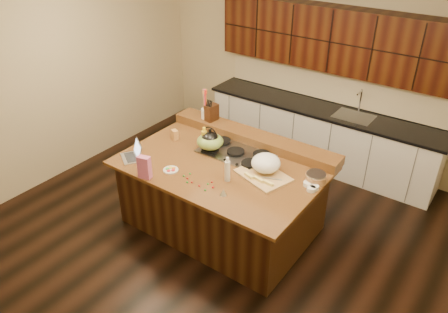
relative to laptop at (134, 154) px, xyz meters
The scene contains 32 objects.
room 1.15m from the laptop, 27.77° to the left, with size 5.52×5.02×2.72m.
island 1.20m from the laptop, 27.77° to the left, with size 2.40×1.60×0.92m.
back_ledge 1.54m from the laptop, 51.46° to the left, with size 2.40×0.30×0.12m, color black.
cooktop 1.25m from the laptop, 39.99° to the left, with size 0.92×0.52×0.05m.
back_counter 3.01m from the laptop, 65.22° to the left, with size 3.70×0.66×2.40m.
kettle 0.95m from the laptop, 45.65° to the left, with size 0.24×0.24×0.22m, color black.
green_bowl 0.95m from the laptop, 45.65° to the left, with size 0.34×0.34×0.18m, color olive.
laptop is the anchor object (origin of this frame).
oil_bottle 0.88m from the laptop, 47.88° to the left, with size 0.07×0.07×0.27m, color gold.
vinegar_bottle 1.25m from the laptop, 11.82° to the left, with size 0.06×0.06×0.25m, color silver.
wooden_tray 1.62m from the laptop, 22.73° to the left, with size 0.68×0.58×0.24m.
ramekin_a 2.17m from the laptop, 16.68° to the left, with size 0.10×0.10×0.04m, color white.
ramekin_b 2.20m from the laptop, 17.89° to the left, with size 0.10×0.10×0.04m, color white.
ramekin_c 2.12m from the laptop, 19.08° to the left, with size 0.10×0.10×0.04m, color white.
strainer_bowl 2.20m from the laptop, 21.74° to the left, with size 0.24×0.24×0.09m, color #996B3F.
kitchen_timer 1.35m from the laptop, ahead, with size 0.08×0.08×0.07m, color silver.
pink_bag 0.50m from the laptop, 29.24° to the right, with size 0.15×0.08×0.27m, color #C35C88.
candy_plate 0.56m from the laptop, ahead, with size 0.18×0.18×0.01m, color white.
package_box 0.66m from the laptop, 82.16° to the left, with size 0.09×0.07×0.13m, color #C58845.
utensil_crock 1.23m from the laptop, 81.60° to the left, with size 0.12×0.12×0.14m, color white.
knife_block 1.25m from the laptop, 76.70° to the left, with size 0.11×0.18×0.22m, color black.
gumdrop_0 0.93m from the laptop, ahead, with size 0.02×0.02×0.02m, color red.
gumdrop_1 0.89m from the laptop, ahead, with size 0.02×0.02×0.02m, color #198C26.
gumdrop_2 0.84m from the laptop, ahead, with size 0.02×0.02×0.02m, color red.
gumdrop_3 0.81m from the laptop, ahead, with size 0.02×0.02×0.02m, color #198C26.
gumdrop_4 1.04m from the laptop, ahead, with size 0.02×0.02×0.02m, color red.
gumdrop_5 1.10m from the laptop, ahead, with size 0.02×0.02×0.02m, color #198C26.
gumdrop_6 1.12m from the laptop, ahead, with size 0.02×0.02×0.02m, color red.
gumdrop_7 0.78m from the laptop, ahead, with size 0.02×0.02×0.02m, color #198C26.
gumdrop_8 1.18m from the laptop, ahead, with size 0.02×0.02×0.02m, color red.
gumdrop_9 1.15m from the laptop, ahead, with size 0.02×0.02×0.02m, color #198C26.
gumdrop_10 1.18m from the laptop, ahead, with size 0.02×0.02×0.02m, color red.
Camera 1 is at (2.63, -3.60, 3.65)m, focal length 35.00 mm.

